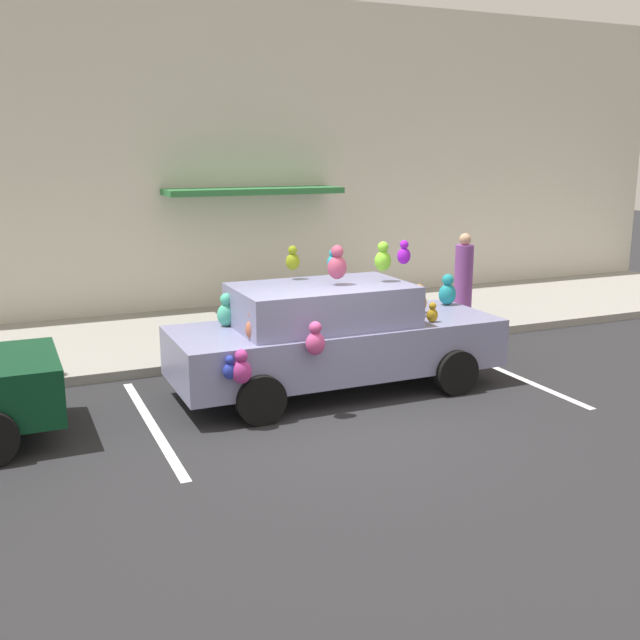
% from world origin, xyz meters
% --- Properties ---
extents(ground_plane, '(60.00, 60.00, 0.00)m').
position_xyz_m(ground_plane, '(0.00, 0.00, 0.00)').
color(ground_plane, '#262628').
extents(sidewalk, '(24.00, 4.00, 0.15)m').
position_xyz_m(sidewalk, '(0.00, 5.00, 0.07)').
color(sidewalk, gray).
rests_on(sidewalk, ground).
extents(storefront_building, '(24.00, 1.25, 6.40)m').
position_xyz_m(storefront_building, '(0.01, 7.14, 3.19)').
color(storefront_building, beige).
rests_on(storefront_building, ground).
extents(parking_stripe_front, '(0.12, 3.60, 0.01)m').
position_xyz_m(parking_stripe_front, '(3.33, 1.00, 0.00)').
color(parking_stripe_front, silver).
rests_on(parking_stripe_front, ground).
extents(parking_stripe_rear, '(0.12, 3.60, 0.01)m').
position_xyz_m(parking_stripe_rear, '(-2.14, 1.00, 0.00)').
color(parking_stripe_rear, silver).
rests_on(parking_stripe_rear, ground).
extents(plush_covered_car, '(4.66, 1.98, 2.11)m').
position_xyz_m(plush_covered_car, '(0.52, 1.32, 0.81)').
color(plush_covered_car, '#7D7DA7').
rests_on(plush_covered_car, ground).
extents(teddy_bear_on_sidewalk, '(0.42, 0.35, 0.80)m').
position_xyz_m(teddy_bear_on_sidewalk, '(0.27, 3.83, 0.52)').
color(teddy_bear_on_sidewalk, '#9E723D').
rests_on(teddy_bear_on_sidewalk, sidewalk).
extents(pedestrian_near_shopfront, '(0.34, 0.34, 1.70)m').
position_xyz_m(pedestrian_near_shopfront, '(4.29, 3.65, 0.94)').
color(pedestrian_near_shopfront, '#804192').
rests_on(pedestrian_near_shopfront, sidewalk).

